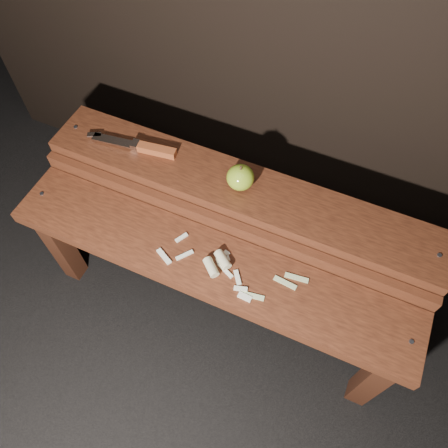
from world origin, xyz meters
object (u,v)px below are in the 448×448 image
at_px(bench_front_tier, 207,274).
at_px(apple, 240,177).
at_px(bench_rear_tier, 238,203).
at_px(knife, 146,148).

xyz_separation_m(bench_front_tier, apple, (0.00, 0.23, 0.18)).
height_order(bench_front_tier, bench_rear_tier, bench_rear_tier).
bearing_deg(knife, apple, -1.12).
relative_size(bench_rear_tier, apple, 14.46).
distance_m(bench_front_tier, apple, 0.29).
distance_m(bench_rear_tier, apple, 0.12).
bearing_deg(bench_front_tier, apple, 89.73).
bearing_deg(bench_front_tier, bench_rear_tier, 90.00).
bearing_deg(knife, bench_front_tier, -37.40).
bearing_deg(bench_rear_tier, knife, 178.08).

